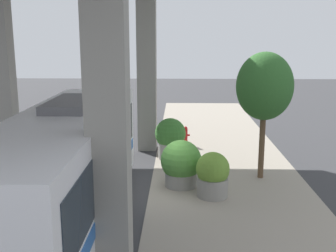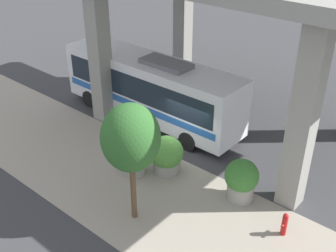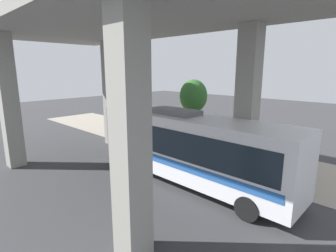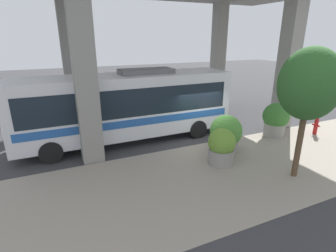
{
  "view_description": "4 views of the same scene",
  "coord_description": "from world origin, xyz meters",
  "px_view_note": "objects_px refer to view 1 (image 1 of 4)",
  "views": [
    {
      "loc": [
        -1.06,
        14.69,
        5.6
      ],
      "look_at": [
        -0.65,
        -0.72,
        2.25
      ],
      "focal_mm": 45.0,
      "sensor_mm": 36.0,
      "label": 1
    },
    {
      "loc": [
        -13.18,
        -10.67,
        11.48
      ],
      "look_at": [
        -0.65,
        -0.03,
        2.04
      ],
      "focal_mm": 45.0,
      "sensor_mm": 36.0,
      "label": 2
    },
    {
      "loc": [
        12.01,
        11.5,
        5.73
      ],
      "look_at": [
        0.64,
        0.58,
        2.32
      ],
      "focal_mm": 28.0,
      "sensor_mm": 36.0,
      "label": 3
    },
    {
      "loc": [
        -10.71,
        6.98,
        5.27
      ],
      "look_at": [
        0.13,
        2.1,
        1.21
      ],
      "focal_mm": 28.0,
      "sensor_mm": 36.0,
      "label": 4
    }
  ],
  "objects_px": {
    "planter_back": "(181,164)",
    "street_tree_near": "(265,87)",
    "bus": "(66,166)",
    "fire_hydrant": "(185,136)",
    "planter_middle": "(170,138)",
    "planter_front": "(213,175)"
  },
  "relations": [
    {
      "from": "planter_back",
      "to": "street_tree_near",
      "type": "xyz_separation_m",
      "value": [
        -3.18,
        -1.04,
        2.78
      ]
    },
    {
      "from": "planter_front",
      "to": "street_tree_near",
      "type": "relative_size",
      "value": 0.33
    },
    {
      "from": "bus",
      "to": "planter_back",
      "type": "height_order",
      "value": "bus"
    },
    {
      "from": "fire_hydrant",
      "to": "planter_front",
      "type": "relative_size",
      "value": 0.62
    },
    {
      "from": "planter_back",
      "to": "planter_front",
      "type": "bearing_deg",
      "value": 137.16
    },
    {
      "from": "bus",
      "to": "planter_back",
      "type": "relative_size",
      "value": 6.13
    },
    {
      "from": "fire_hydrant",
      "to": "planter_back",
      "type": "distance_m",
      "value": 6.01
    },
    {
      "from": "fire_hydrant",
      "to": "street_tree_near",
      "type": "distance_m",
      "value": 6.56
    },
    {
      "from": "bus",
      "to": "planter_middle",
      "type": "height_order",
      "value": "bus"
    },
    {
      "from": "planter_middle",
      "to": "street_tree_near",
      "type": "bearing_deg",
      "value": 144.69
    },
    {
      "from": "street_tree_near",
      "to": "planter_middle",
      "type": "bearing_deg",
      "value": -35.31
    },
    {
      "from": "fire_hydrant",
      "to": "bus",
      "type": "bearing_deg",
      "value": 70.54
    },
    {
      "from": "bus",
      "to": "planter_back",
      "type": "distance_m",
      "value": 5.19
    },
    {
      "from": "planter_middle",
      "to": "street_tree_near",
      "type": "distance_m",
      "value": 5.22
    },
    {
      "from": "fire_hydrant",
      "to": "planter_front",
      "type": "height_order",
      "value": "planter_front"
    },
    {
      "from": "fire_hydrant",
      "to": "street_tree_near",
      "type": "height_order",
      "value": "street_tree_near"
    },
    {
      "from": "fire_hydrant",
      "to": "street_tree_near",
      "type": "relative_size",
      "value": 0.2
    },
    {
      "from": "planter_front",
      "to": "street_tree_near",
      "type": "xyz_separation_m",
      "value": [
        -2.08,
        -2.06,
        2.85
      ]
    },
    {
      "from": "bus",
      "to": "fire_hydrant",
      "type": "bearing_deg",
      "value": -109.46
    },
    {
      "from": "bus",
      "to": "planter_front",
      "type": "height_order",
      "value": "bus"
    },
    {
      "from": "planter_front",
      "to": "street_tree_near",
      "type": "bearing_deg",
      "value": -135.27
    },
    {
      "from": "bus",
      "to": "planter_front",
      "type": "bearing_deg",
      "value": -146.49
    }
  ]
}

